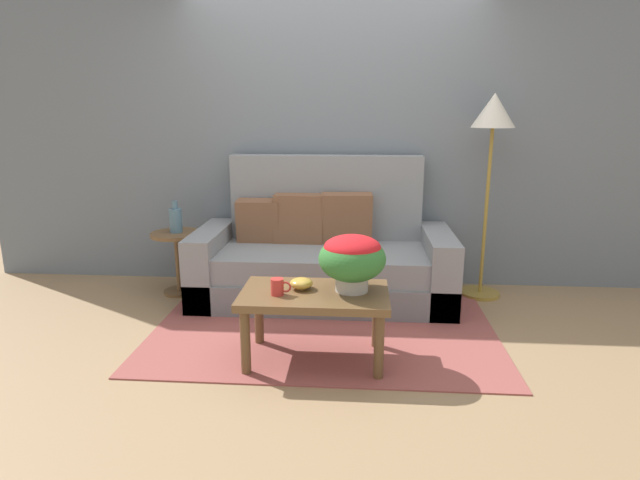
{
  "coord_description": "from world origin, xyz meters",
  "views": [
    {
      "loc": [
        0.23,
        -3.51,
        1.55
      ],
      "look_at": [
        -0.03,
        0.06,
        0.65
      ],
      "focal_mm": 29.33,
      "sensor_mm": 36.0,
      "label": 1
    }
  ],
  "objects_px": {
    "coffee_table": "(315,302)",
    "floor_lamp": "(492,132)",
    "coffee_mug": "(278,287)",
    "snack_bowl": "(301,283)",
    "potted_plant": "(352,257)",
    "couch": "(322,257)",
    "table_vase": "(176,220)",
    "side_table": "(178,251)"
  },
  "relations": [
    {
      "from": "side_table",
      "to": "snack_bowl",
      "type": "relative_size",
      "value": 3.71
    },
    {
      "from": "coffee_table",
      "to": "snack_bowl",
      "type": "bearing_deg",
      "value": 155.67
    },
    {
      "from": "snack_bowl",
      "to": "table_vase",
      "type": "distance_m",
      "value": 1.64
    },
    {
      "from": "floor_lamp",
      "to": "coffee_mug",
      "type": "xyz_separation_m",
      "value": [
        -1.53,
        -1.38,
        -0.87
      ]
    },
    {
      "from": "potted_plant",
      "to": "side_table",
      "type": "bearing_deg",
      "value": 143.1
    },
    {
      "from": "coffee_mug",
      "to": "snack_bowl",
      "type": "distance_m",
      "value": 0.17
    },
    {
      "from": "coffee_table",
      "to": "snack_bowl",
      "type": "height_order",
      "value": "snack_bowl"
    },
    {
      "from": "potted_plant",
      "to": "snack_bowl",
      "type": "relative_size",
      "value": 2.84
    },
    {
      "from": "snack_bowl",
      "to": "side_table",
      "type": "bearing_deg",
      "value": 136.58
    },
    {
      "from": "side_table",
      "to": "table_vase",
      "type": "xyz_separation_m",
      "value": [
        0.0,
        0.01,
        0.28
      ]
    },
    {
      "from": "coffee_table",
      "to": "snack_bowl",
      "type": "xyz_separation_m",
      "value": [
        -0.09,
        0.04,
        0.11
      ]
    },
    {
      "from": "potted_plant",
      "to": "coffee_mug",
      "type": "relative_size",
      "value": 3.28
    },
    {
      "from": "coffee_mug",
      "to": "snack_bowl",
      "type": "bearing_deg",
      "value": 40.98
    },
    {
      "from": "couch",
      "to": "floor_lamp",
      "type": "height_order",
      "value": "floor_lamp"
    },
    {
      "from": "side_table",
      "to": "coffee_mug",
      "type": "xyz_separation_m",
      "value": [
        1.06,
        -1.23,
        0.14
      ]
    },
    {
      "from": "couch",
      "to": "coffee_mug",
      "type": "distance_m",
      "value": 1.27
    },
    {
      "from": "table_vase",
      "to": "coffee_table",
      "type": "bearing_deg",
      "value": -42.54
    },
    {
      "from": "coffee_mug",
      "to": "snack_bowl",
      "type": "height_order",
      "value": "coffee_mug"
    },
    {
      "from": "floor_lamp",
      "to": "coffee_mug",
      "type": "bearing_deg",
      "value": -137.99
    },
    {
      "from": "couch",
      "to": "side_table",
      "type": "distance_m",
      "value": 1.24
    },
    {
      "from": "side_table",
      "to": "potted_plant",
      "type": "bearing_deg",
      "value": -36.9
    },
    {
      "from": "side_table",
      "to": "coffee_mug",
      "type": "distance_m",
      "value": 1.63
    },
    {
      "from": "table_vase",
      "to": "potted_plant",
      "type": "bearing_deg",
      "value": -37.05
    },
    {
      "from": "coffee_table",
      "to": "snack_bowl",
      "type": "relative_size",
      "value": 6.26
    },
    {
      "from": "couch",
      "to": "table_vase",
      "type": "bearing_deg",
      "value": -179.89
    },
    {
      "from": "potted_plant",
      "to": "table_vase",
      "type": "distance_m",
      "value": 1.88
    },
    {
      "from": "potted_plant",
      "to": "floor_lamp",
      "type": "bearing_deg",
      "value": 49.45
    },
    {
      "from": "couch",
      "to": "snack_bowl",
      "type": "bearing_deg",
      "value": -92.59
    },
    {
      "from": "coffee_table",
      "to": "floor_lamp",
      "type": "distance_m",
      "value": 2.1
    },
    {
      "from": "floor_lamp",
      "to": "table_vase",
      "type": "xyz_separation_m",
      "value": [
        -2.58,
        -0.13,
        -0.73
      ]
    },
    {
      "from": "potted_plant",
      "to": "coffee_table",
      "type": "bearing_deg",
      "value": -171.18
    },
    {
      "from": "coffee_table",
      "to": "coffee_mug",
      "type": "distance_m",
      "value": 0.26
    },
    {
      "from": "side_table",
      "to": "table_vase",
      "type": "bearing_deg",
      "value": 86.73
    },
    {
      "from": "couch",
      "to": "floor_lamp",
      "type": "relative_size",
      "value": 1.25
    },
    {
      "from": "couch",
      "to": "coffee_table",
      "type": "relative_size",
      "value": 2.3
    },
    {
      "from": "couch",
      "to": "potted_plant",
      "type": "distance_m",
      "value": 1.21
    },
    {
      "from": "table_vase",
      "to": "side_table",
      "type": "bearing_deg",
      "value": -93.27
    },
    {
      "from": "potted_plant",
      "to": "coffee_mug",
      "type": "distance_m",
      "value": 0.48
    },
    {
      "from": "coffee_table",
      "to": "coffee_mug",
      "type": "relative_size",
      "value": 7.23
    },
    {
      "from": "snack_bowl",
      "to": "table_vase",
      "type": "relative_size",
      "value": 0.54
    },
    {
      "from": "floor_lamp",
      "to": "coffee_table",
      "type": "bearing_deg",
      "value": -135.21
    },
    {
      "from": "snack_bowl",
      "to": "couch",
      "type": "bearing_deg",
      "value": 87.41
    }
  ]
}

